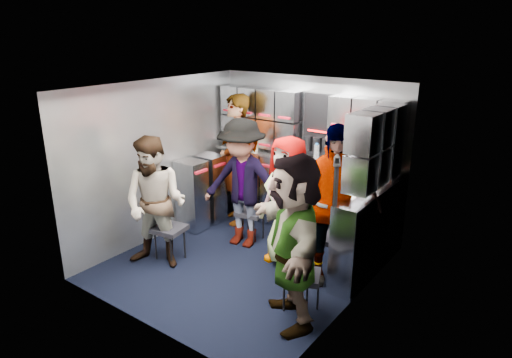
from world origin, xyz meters
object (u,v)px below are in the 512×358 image
Objects in this scene: jump_seat_near_left at (169,230)px; attendant_arc_b at (242,184)px; attendant_standing at (236,160)px; jump_seat_center at (295,224)px; jump_seat_mid_left at (251,214)px; jump_seat_near_right at (302,278)px; jump_seat_mid_right at (337,242)px; attendant_arc_e at (293,241)px; attendant_arc_d at (332,205)px; attendant_arc_c at (288,201)px; attendant_arc_a at (156,203)px.

jump_seat_near_left is 0.26× the size of attendant_arc_b.
attendant_arc_b is at bearing -2.72° from attendant_standing.
attendant_standing is at bearing 161.29° from jump_seat_center.
jump_seat_near_right reaches higher than jump_seat_mid_left.
attendant_arc_b is (-1.32, -0.06, 0.44)m from jump_seat_mid_right.
attendant_arc_e is at bearing -90.00° from jump_seat_near_right.
jump_seat_center is 0.79m from attendant_arc_d.
attendant_standing is (-1.25, 0.42, 0.50)m from jump_seat_center.
attendant_arc_b is at bearing 144.79° from attendant_arc_d.
attendant_arc_c is (0.00, -0.18, 0.35)m from jump_seat_center.
jump_seat_mid_left is 1.72m from jump_seat_near_right.
attendant_arc_c reaches higher than jump_seat_center.
jump_seat_mid_left is 0.23× the size of attendant_arc_d.
jump_seat_center is (1.18, 0.96, 0.06)m from jump_seat_near_left.
jump_seat_near_right is (0.06, -0.89, -0.02)m from jump_seat_mid_right.
jump_seat_near_left is 1.85m from jump_seat_near_right.
attendant_standing reaches higher than jump_seat_mid_right.
jump_seat_near_right is at bearing -36.19° from jump_seat_mid_left.
jump_seat_mid_right is 0.28× the size of attendant_arc_a.
attendant_arc_e is at bearing 3.82° from attendant_standing.
jump_seat_center is 0.83m from attendant_arc_b.
jump_seat_mid_right is at bearing 137.32° from attendant_arc_e.
attendant_standing is (-1.85, 0.48, 0.54)m from jump_seat_mid_right.
jump_seat_near_right is 0.89m from attendant_arc_d.
attendant_arc_c is 0.93× the size of attendant_arc_e.
jump_seat_mid_right is 1.39m from attendant_arc_b.
jump_seat_mid_right is at bearing 24.05° from attendant_arc_c.
attendant_arc_b is 1.72m from attendant_arc_e.
attendant_standing reaches higher than jump_seat_mid_left.
jump_seat_mid_left is at bearing 174.04° from attendant_arc_c.
attendant_arc_d is (1.32, -0.30, 0.53)m from jump_seat_mid_left.
attendant_arc_c is at bearing 130.70° from jump_seat_near_right.
jump_seat_near_left is at bearing -153.12° from jump_seat_mid_right.
jump_seat_center is 0.26× the size of attendant_standing.
attendant_arc_e is (0.66, -0.95, 0.06)m from attendant_arc_c.
attendant_arc_d is 0.89m from attendant_arc_e.
jump_seat_near_left is at bearing -133.90° from attendant_arc_c.
jump_seat_mid_left is 0.87m from attendant_arc_c.
attendant_standing reaches higher than attendant_arc_b.
attendant_arc_d is (1.78, 0.72, 0.52)m from jump_seat_near_left.
attendant_arc_e is (0.66, -1.13, 0.41)m from jump_seat_center.
attendant_arc_a is at bearing -121.89° from attendant_arc_b.
attendant_arc_c is at bearing -18.61° from jump_seat_mid_left.
attendant_arc_a is at bearing -110.94° from jump_seat_mid_left.
jump_seat_center is 0.39m from attendant_arc_c.
jump_seat_mid_left is (0.46, 1.03, -0.02)m from jump_seat_near_left.
jump_seat_near_left is at bearing -140.90° from jump_seat_center.
jump_seat_mid_right is 0.28× the size of attendant_arc_c.
jump_seat_mid_left is at bearing 174.68° from jump_seat_mid_right.
jump_seat_near_right is 0.26× the size of attendant_arc_d.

